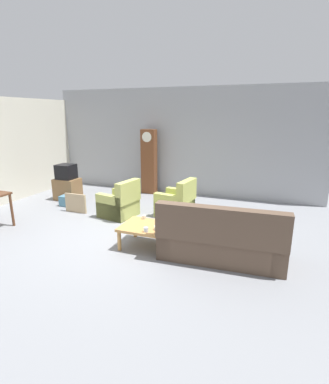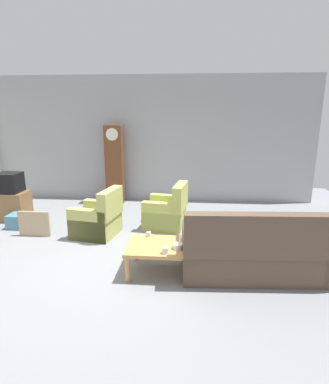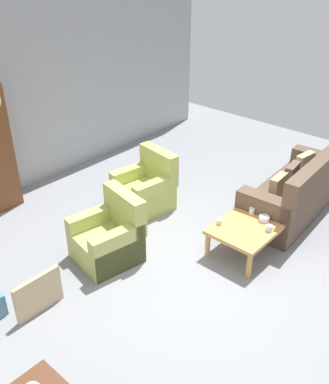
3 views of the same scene
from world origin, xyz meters
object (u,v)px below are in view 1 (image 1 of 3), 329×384
armchair_olive_near (120,204)px  tv_stand_cabinet (68,189)px  couch_floral (221,241)px  storage_box_blue (70,200)px  tv_crt (66,172)px  armchair_olive_far (176,204)px  bowl_white_stacked (158,228)px  cup_cream_tall (144,217)px  cup_blue_rimmed (146,230)px  framed_picture_leaning (76,203)px  cup_white_porcelain (165,223)px  grandfather_clock (149,162)px  coffee_table_wood (147,229)px

armchair_olive_near → tv_stand_cabinet: bearing=161.1°
couch_floral → storage_box_blue: size_ratio=4.66×
tv_crt → armchair_olive_far: bearing=-3.1°
tv_stand_cabinet → bowl_white_stacked: size_ratio=4.65×
armchair_olive_near → cup_cream_tall: armchair_olive_near is taller
armchair_olive_far → cup_blue_rimmed: (0.13, -2.11, 0.16)m
framed_picture_leaning → storage_box_blue: size_ratio=1.30×
tv_crt → cup_blue_rimmed: tv_crt is taller
bowl_white_stacked → tv_stand_cabinet: bearing=150.2°
cup_cream_tall → cup_white_porcelain: bearing=-19.3°
cup_white_porcelain → cup_blue_rimmed: cup_white_porcelain is taller
grandfather_clock → cup_cream_tall: size_ratio=27.57×
storage_box_blue → framed_picture_leaning: bearing=-39.2°
grandfather_clock → armchair_olive_near: bearing=-84.9°
tv_crt → framed_picture_leaning: size_ratio=0.80×
coffee_table_wood → tv_stand_cabinet: tv_stand_cabinet is taller
tv_stand_cabinet → cup_blue_rimmed: bearing=-32.9°
armchair_olive_far → tv_crt: (-3.42, 0.19, 0.52)m
coffee_table_wood → tv_crt: (-3.46, 2.03, 0.47)m
couch_floral → framed_picture_leaning: bearing=163.2°
cup_white_porcelain → tv_crt: bearing=153.2°
tv_stand_cabinet → bowl_white_stacked: bearing=-29.8°
couch_floral → bowl_white_stacked: (-1.12, -0.08, 0.10)m
storage_box_blue → bowl_white_stacked: (3.29, -1.67, 0.32)m
bowl_white_stacked → storage_box_blue: bearing=153.1°
couch_floral → storage_box_blue: (-4.41, 1.59, -0.22)m
grandfather_clock → tv_stand_cabinet: bearing=-141.9°
grandfather_clock → bowl_white_stacked: size_ratio=13.55×
armchair_olive_far → storage_box_blue: 3.00m
tv_crt → storage_box_blue: 0.93m
tv_crt → coffee_table_wood: bearing=-30.4°
couch_floral → storage_box_blue: couch_floral is taller
armchair_olive_far → cup_blue_rimmed: armchair_olive_far is taller
armchair_olive_near → storage_box_blue: armchair_olive_near is taller
cup_white_porcelain → cup_cream_tall: 0.55m
armchair_olive_near → cup_blue_rimmed: size_ratio=10.99×
coffee_table_wood → grandfather_clock: grandfather_clock is taller
cup_blue_rimmed → couch_floral: bearing=11.1°
armchair_olive_near → bowl_white_stacked: 2.11m
couch_floral → framed_picture_leaning: couch_floral is taller
tv_stand_cabinet → tv_crt: tv_crt is taller
cup_cream_tall → cup_blue_rimmed: bearing=-62.2°
storage_box_blue → cup_white_porcelain: bearing=-23.5°
armchair_olive_near → tv_crt: bearing=161.1°
armchair_olive_far → storage_box_blue: size_ratio=2.00×
cup_blue_rimmed → tv_stand_cabinet: bearing=147.1°
tv_crt → cup_cream_tall: 3.69m
tv_stand_cabinet → cup_cream_tall: 3.68m
storage_box_blue → cup_cream_tall: size_ratio=6.40×
coffee_table_wood → bowl_white_stacked: bowl_white_stacked is taller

